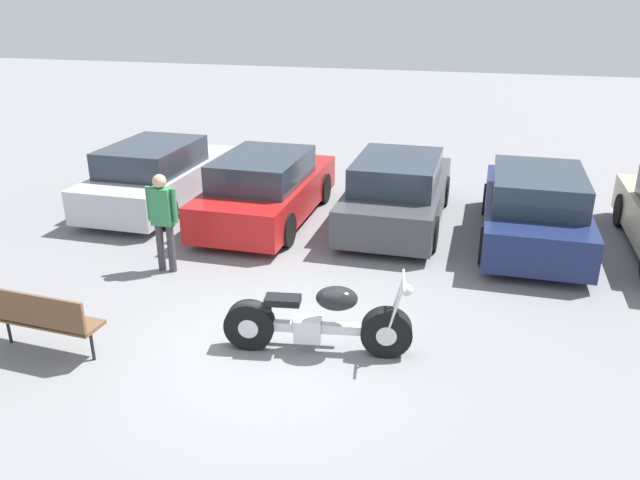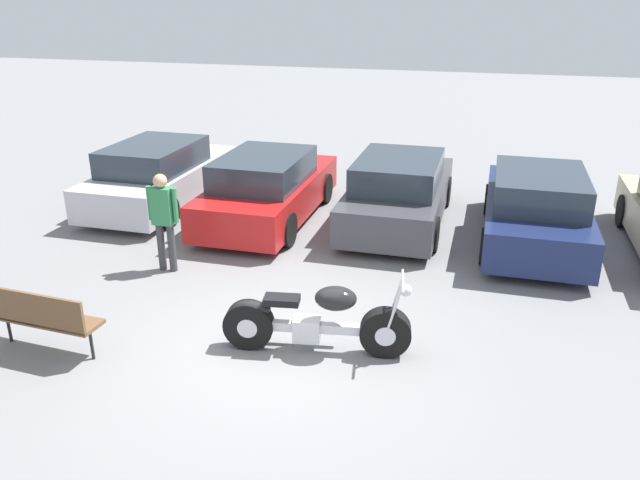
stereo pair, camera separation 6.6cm
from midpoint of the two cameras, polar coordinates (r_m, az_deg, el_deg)
ground_plane at (r=8.12m, az=-4.56°, el=-9.80°), size 60.00×60.00×0.00m
motorcycle at (r=7.83m, az=-0.62°, el=-7.43°), size 2.36×0.76×1.05m
parked_car_silver at (r=13.58m, az=-14.69°, el=5.72°), size 1.79×4.16×1.35m
parked_car_red at (r=12.29m, az=-5.07°, el=4.68°), size 1.79×4.16×1.35m
parked_car_dark_grey at (r=12.15m, az=6.95°, el=4.41°), size 1.79×4.16×1.35m
parked_car_navy at (r=11.76m, az=18.87°, el=2.77°), size 1.79×4.16×1.35m
park_bench at (r=8.43m, az=-24.42°, el=-6.35°), size 1.50×0.49×0.89m
person_standing at (r=10.15m, az=-14.37°, el=2.23°), size 0.52×0.22×1.62m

